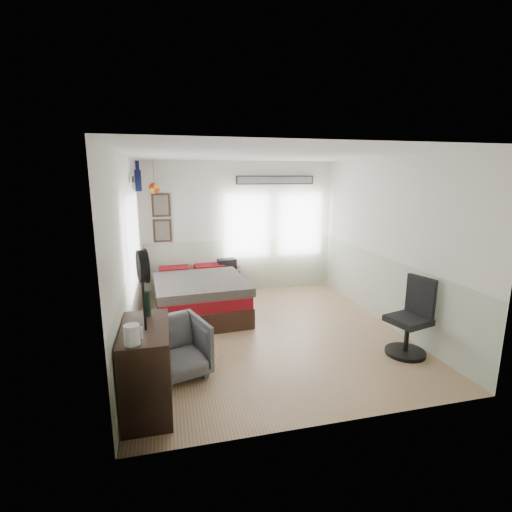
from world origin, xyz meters
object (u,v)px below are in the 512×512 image
at_px(dresser, 147,367).
at_px(task_chair, 411,323).
at_px(bed, 199,295).
at_px(nightstand, 227,282).
at_px(armchair, 174,348).

distance_m(dresser, task_chair, 3.46).
distance_m(bed, nightstand, 1.12).
xyz_separation_m(bed, task_chair, (2.67, -2.27, 0.11)).
relative_size(bed, nightstand, 4.00).
xyz_separation_m(dresser, task_chair, (3.44, 0.40, -0.01)).
height_order(bed, armchair, armchair).
bearing_deg(armchair, task_chair, -21.46).
relative_size(nightstand, task_chair, 0.50).
height_order(bed, nightstand, bed).
relative_size(dresser, nightstand, 1.85).
bearing_deg(dresser, armchair, 63.99).
height_order(nightstand, task_chair, task_chair).
bearing_deg(nightstand, task_chair, -47.31).
distance_m(armchair, task_chair, 3.16).
relative_size(dresser, armchair, 1.31).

